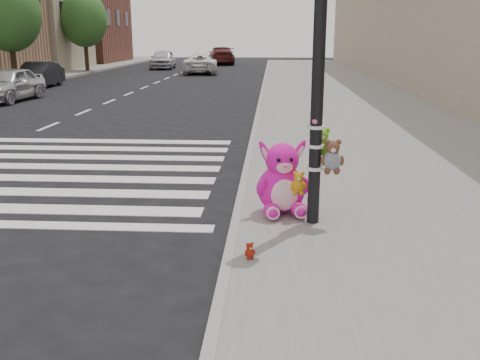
# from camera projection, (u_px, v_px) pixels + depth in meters

# --- Properties ---
(ground) EXTENTS (120.00, 120.00, 0.00)m
(ground) POSITION_uv_depth(u_px,v_px,m) (79.00, 286.00, 5.71)
(ground) COLOR black
(ground) RESTS_ON ground
(sidewalk_near) EXTENTS (7.00, 80.00, 0.14)m
(sidewalk_near) POSITION_uv_depth(u_px,v_px,m) (378.00, 128.00, 15.03)
(sidewalk_near) COLOR slate
(sidewalk_near) RESTS_ON ground
(curb_edge) EXTENTS (0.12, 80.00, 0.15)m
(curb_edge) POSITION_uv_depth(u_px,v_px,m) (255.00, 126.00, 15.23)
(curb_edge) COLOR gray
(curb_edge) RESTS_ON ground
(bld_far_d) EXTENTS (6.00, 8.00, 10.00)m
(bld_far_d) POSITION_uv_depth(u_px,v_px,m) (34.00, 1.00, 39.01)
(bld_far_d) COLOR tan
(bld_far_d) RESTS_ON ground
(bld_far_e) EXTENTS (6.00, 10.00, 9.00)m
(bld_far_e) POSITION_uv_depth(u_px,v_px,m) (86.00, 14.00, 49.74)
(bld_far_e) COLOR brown
(bld_far_e) RESTS_ON ground
(signal_pole) EXTENTS (0.69, 0.50, 4.00)m
(signal_pole) POSITION_uv_depth(u_px,v_px,m) (320.00, 102.00, 6.83)
(signal_pole) COLOR black
(signal_pole) RESTS_ON sidewalk_near
(tree_far_b) EXTENTS (3.20, 3.20, 5.44)m
(tree_far_b) POSITION_uv_depth(u_px,v_px,m) (8.00, 13.00, 26.59)
(tree_far_b) COLOR #382619
(tree_far_b) RESTS_ON sidewalk_far
(tree_far_c) EXTENTS (3.20, 3.20, 5.44)m
(tree_far_c) POSITION_uv_depth(u_px,v_px,m) (84.00, 19.00, 37.19)
(tree_far_c) COLOR #382619
(tree_far_c) RESTS_ON sidewalk_far
(pink_bunny) EXTENTS (0.78, 0.87, 1.07)m
(pink_bunny) POSITION_uv_depth(u_px,v_px,m) (282.00, 183.00, 7.51)
(pink_bunny) COLOR #EE14A8
(pink_bunny) RESTS_ON sidewalk_near
(red_teddy) EXTENTS (0.16, 0.15, 0.20)m
(red_teddy) POSITION_uv_depth(u_px,v_px,m) (250.00, 251.00, 6.02)
(red_teddy) COLOR #A11E10
(red_teddy) RESTS_ON sidewalk_near
(car_silver_far) EXTENTS (1.75, 4.02, 1.35)m
(car_silver_far) POSITION_uv_depth(u_px,v_px,m) (8.00, 84.00, 21.42)
(car_silver_far) COLOR silver
(car_silver_far) RESTS_ON ground
(car_dark_far) EXTENTS (1.49, 3.92, 1.28)m
(car_dark_far) POSITION_uv_depth(u_px,v_px,m) (39.00, 75.00, 26.99)
(car_dark_far) COLOR black
(car_dark_far) RESTS_ON ground
(car_white_near) EXTENTS (2.74, 5.08, 1.35)m
(car_white_near) POSITION_uv_depth(u_px,v_px,m) (201.00, 64.00, 36.85)
(car_white_near) COLOR white
(car_white_near) RESTS_ON ground
(car_maroon_near) EXTENTS (2.96, 5.63, 1.56)m
(car_maroon_near) POSITION_uv_depth(u_px,v_px,m) (221.00, 56.00, 48.25)
(car_maroon_near) COLOR #571C18
(car_maroon_near) RESTS_ON ground
(car_silver_deep) EXTENTS (2.10, 4.51, 1.49)m
(car_silver_deep) POSITION_uv_depth(u_px,v_px,m) (163.00, 59.00, 41.98)
(car_silver_deep) COLOR silver
(car_silver_deep) RESTS_ON ground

